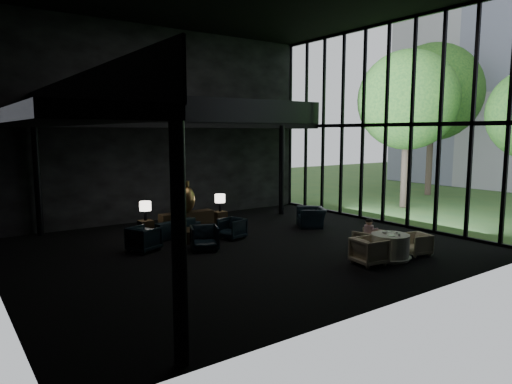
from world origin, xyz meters
TOP-DOWN VIEW (x-y plane):
  - floor at (0.00, 0.00)m, footprint 14.00×12.00m
  - wall_back at (0.00, 6.00)m, footprint 14.00×0.04m
  - wall_front at (0.00, -6.00)m, footprint 14.00×0.04m
  - curtain_wall at (6.95, 0.00)m, footprint 0.20×12.00m
  - mezzanine_left at (-6.00, 0.00)m, footprint 2.00×12.00m
  - mezzanine_back at (1.00, 5.00)m, footprint 12.00×2.00m
  - railing_left at (-5.00, 0.00)m, footprint 0.06×12.00m
  - railing_back at (1.00, 4.00)m, footprint 12.00×0.06m
  - column_sw at (-5.00, -5.70)m, footprint 0.24×0.24m
  - column_nw at (-5.00, 5.70)m, footprint 0.24×0.24m
  - column_ne at (4.80, 4.00)m, footprint 0.24×0.24m
  - tree_near at (11.00, 2.00)m, footprint 4.80×4.80m
  - tree_far at (16.00, 4.00)m, footprint 5.60×5.60m
  - console at (-0.24, 3.49)m, footprint 2.14×0.49m
  - bronze_urn at (-0.24, 3.46)m, footprint 0.64×0.64m
  - side_table_left at (-1.84, 3.62)m, footprint 0.47×0.47m
  - table_lamp_left at (-1.84, 3.61)m, footprint 0.42×0.42m
  - side_table_right at (1.36, 3.71)m, footprint 0.47×0.47m
  - table_lamp_right at (1.36, 3.68)m, footprint 0.42×0.42m
  - sofa at (-1.27, 2.72)m, footprint 2.35×1.25m
  - lounge_armchair_west at (-2.79, 1.39)m, footprint 1.17×1.20m
  - lounge_armchair_east at (0.36, 1.20)m, footprint 0.91×0.94m
  - lounge_armchair_south at (-1.20, 0.38)m, footprint 1.20×1.17m
  - window_armchair at (4.00, 1.11)m, footprint 1.35×1.49m
  - coffee_table at (-1.00, 1.68)m, footprint 1.23×1.23m
  - dining_table at (2.73, -3.69)m, footprint 1.24×1.24m
  - dining_chair_north at (2.75, -2.88)m, footprint 0.99×0.96m
  - dining_chair_east at (3.78, -3.84)m, footprint 0.77×0.80m
  - dining_chair_west at (1.82, -3.69)m, footprint 0.95×1.00m
  - child at (2.81, -2.81)m, footprint 0.29×0.29m
  - plate_a at (2.58, -3.84)m, footprint 0.27×0.27m
  - plate_b at (2.95, -3.48)m, footprint 0.29×0.29m
  - saucer at (2.90, -3.77)m, footprint 0.17×0.17m
  - coffee_cup at (2.94, -3.75)m, footprint 0.10×0.10m
  - cereal_bowl at (2.68, -3.52)m, footprint 0.15×0.15m
  - cream_pot at (2.74, -3.99)m, footprint 0.08×0.08m

SIDE VIEW (x-z plane):
  - floor at x=0.00m, z-range -0.01..0.01m
  - coffee_table at x=-1.00m, z-range 0.00..0.41m
  - side_table_right at x=1.36m, z-range 0.00..0.52m
  - side_table_left at x=-1.84m, z-range 0.00..0.52m
  - dining_table at x=2.73m, z-range -0.05..0.70m
  - console at x=-0.24m, z-range 0.00..0.68m
  - dining_chair_east at x=3.78m, z-range 0.00..0.69m
  - lounge_armchair_east at x=0.36m, z-range 0.00..0.81m
  - dining_chair_north at x=2.75m, z-range 0.00..0.85m
  - sofa at x=-1.27m, z-range 0.00..0.88m
  - dining_chair_west at x=1.82m, z-range 0.00..0.92m
  - lounge_armchair_west at x=-2.79m, z-range 0.00..0.96m
  - lounge_armchair_south at x=-1.20m, z-range 0.00..0.96m
  - window_armchair at x=4.00m, z-range 0.00..1.09m
  - saucer at x=2.90m, z-range 0.75..0.76m
  - child at x=2.81m, z-range 0.45..1.07m
  - plate_a at x=2.58m, z-range 0.75..0.76m
  - plate_b at x=2.95m, z-range 0.75..0.77m
  - cream_pot at x=2.74m, z-range 0.75..0.82m
  - cereal_bowl at x=2.68m, z-range 0.75..0.83m
  - coffee_cup at x=2.94m, z-range 0.76..0.83m
  - table_lamp_left at x=-1.84m, z-range 0.67..1.37m
  - table_lamp_right at x=1.36m, z-range 0.67..1.37m
  - bronze_urn at x=-0.24m, z-range 0.59..1.78m
  - column_sw at x=-5.00m, z-range 0.00..4.00m
  - column_nw at x=-5.00m, z-range 0.00..4.00m
  - column_ne at x=4.80m, z-range 0.00..4.00m
  - wall_back at x=0.00m, z-range 0.00..8.00m
  - wall_front at x=0.00m, z-range 0.00..8.00m
  - curtain_wall at x=6.95m, z-range 0.00..8.00m
  - mezzanine_left at x=-6.00m, z-range 3.88..4.12m
  - mezzanine_back at x=1.00m, z-range 3.88..4.12m
  - railing_left at x=-5.00m, z-range 4.10..5.10m
  - railing_back at x=1.00m, z-range 4.10..5.10m
  - tree_near at x=11.00m, z-range 1.41..9.06m
  - tree_far at x=16.00m, z-range 1.59..10.39m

